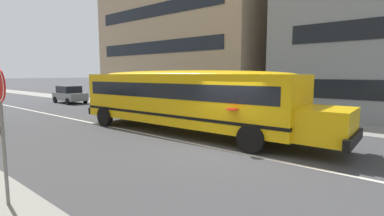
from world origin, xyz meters
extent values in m
plane|color=#424244|center=(0.00, 0.00, 0.00)|extent=(400.00, 400.00, 0.00)
cube|color=gray|center=(0.00, 7.56, 0.01)|extent=(120.00, 3.00, 0.01)
cube|color=silver|center=(0.00, 0.00, 0.00)|extent=(110.00, 0.16, 0.01)
cube|color=yellow|center=(-3.48, 1.39, 1.64)|extent=(11.34, 2.99, 2.25)
cube|color=yellow|center=(2.95, 1.64, 1.07)|extent=(1.72, 2.21, 1.12)
cube|color=black|center=(3.77, 1.67, 0.70)|extent=(0.30, 2.56, 0.37)
cube|color=black|center=(-9.18, 1.16, 0.70)|extent=(0.30, 2.56, 0.37)
cube|color=black|center=(-3.48, 1.39, 2.04)|extent=(10.67, 3.01, 0.65)
cube|color=black|center=(-3.48, 1.39, 0.97)|extent=(11.36, 3.02, 0.12)
ellipsoid|color=yellow|center=(-3.48, 1.39, 2.76)|extent=(10.88, 2.77, 0.37)
cylinder|color=red|center=(0.17, 0.07, 1.52)|extent=(0.47, 0.47, 0.03)
cylinder|color=black|center=(0.74, 2.83, 0.51)|extent=(1.03, 0.33, 1.02)
cylinder|color=black|center=(0.84, 0.28, 0.51)|extent=(1.03, 0.33, 1.02)
cylinder|color=black|center=(-7.80, 2.50, 0.51)|extent=(1.03, 0.33, 1.02)
cylinder|color=black|center=(-7.70, -0.06, 0.51)|extent=(1.03, 0.33, 1.02)
cube|color=#195B66|center=(-13.63, 4.83, 0.65)|extent=(3.91, 1.73, 0.70)
cube|color=black|center=(-13.78, 4.83, 1.32)|extent=(2.21, 1.58, 0.64)
cylinder|color=black|center=(-12.32, 5.67, 0.30)|extent=(0.60, 0.18, 0.60)
cylinder|color=black|center=(-12.34, 3.97, 0.30)|extent=(0.60, 0.18, 0.60)
cylinder|color=black|center=(-14.92, 5.69, 0.30)|extent=(0.60, 0.18, 0.60)
cylinder|color=black|center=(-14.94, 3.99, 0.30)|extent=(0.60, 0.18, 0.60)
cube|color=gray|center=(-20.83, 4.64, 0.65)|extent=(3.94, 1.78, 0.70)
cube|color=black|center=(-20.98, 4.64, 1.32)|extent=(2.23, 1.61, 0.64)
cylinder|color=black|center=(-19.52, 5.46, 0.30)|extent=(0.60, 0.19, 0.60)
cylinder|color=black|center=(-19.55, 3.76, 0.30)|extent=(0.60, 0.19, 0.60)
cylinder|color=black|center=(-22.12, 5.51, 0.30)|extent=(0.60, 0.19, 0.60)
cylinder|color=black|center=(-22.15, 3.81, 0.30)|extent=(0.60, 0.19, 0.60)
cylinder|color=slate|center=(-1.16, -6.66, 1.10)|extent=(0.07, 0.07, 2.20)
cube|color=tan|center=(-13.69, 15.79, 9.60)|extent=(17.74, 13.45, 19.20)
cube|color=black|center=(-13.69, 9.04, 1.92)|extent=(14.91, 0.04, 1.10)
cube|color=black|center=(-13.69, 9.04, 5.12)|extent=(14.91, 0.04, 1.10)
cube|color=black|center=(-13.69, 9.04, 8.32)|extent=(14.91, 0.04, 1.10)
camera|label=1|loc=(5.59, -8.56, 2.78)|focal=26.67mm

